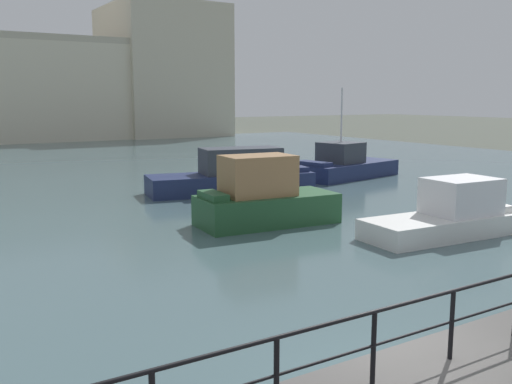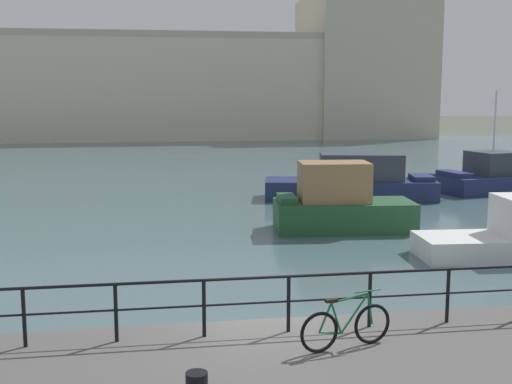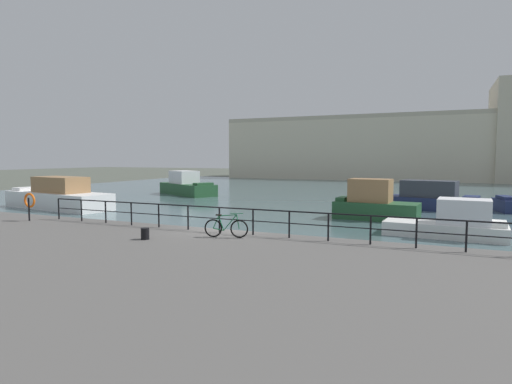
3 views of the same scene
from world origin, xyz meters
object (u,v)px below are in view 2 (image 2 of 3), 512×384
at_px(moored_red_daysailer, 354,182).
at_px(parked_bicycle, 346,326).
at_px(harbor_building, 222,84).
at_px(moored_green_narrowboat, 340,205).
at_px(moored_small_launch, 497,178).

xyz_separation_m(moored_red_daysailer, parked_bicycle, (-6.55, -20.22, 0.37)).
height_order(harbor_building, moored_green_narrowboat, harbor_building).
relative_size(moored_small_launch, parked_bicycle, 4.21).
bearing_deg(parked_bicycle, moored_small_launch, 41.61).
xyz_separation_m(harbor_building, moored_small_launch, (9.72, -43.54, -5.33)).
xyz_separation_m(harbor_building, parked_bicycle, (-5.03, -65.05, -4.82)).
relative_size(harbor_building, moored_small_launch, 7.98).
bearing_deg(harbor_building, moored_green_narrowboat, -91.39).
bearing_deg(harbor_building, parked_bicycle, -94.42).
bearing_deg(moored_green_narrowboat, moored_small_launch, -137.93).
relative_size(moored_small_launch, moored_green_narrowboat, 1.36).
distance_m(moored_small_launch, moored_red_daysailer, 8.30).
xyz_separation_m(harbor_building, moored_green_narrowboat, (-1.26, -51.83, -5.05)).
height_order(harbor_building, moored_red_daysailer, harbor_building).
xyz_separation_m(moored_small_launch, moored_red_daysailer, (-8.20, -1.29, 0.13)).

